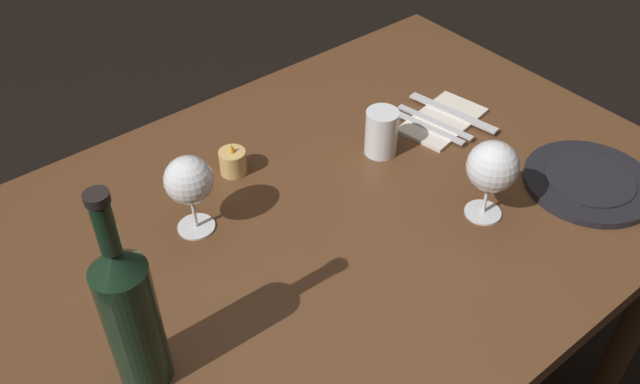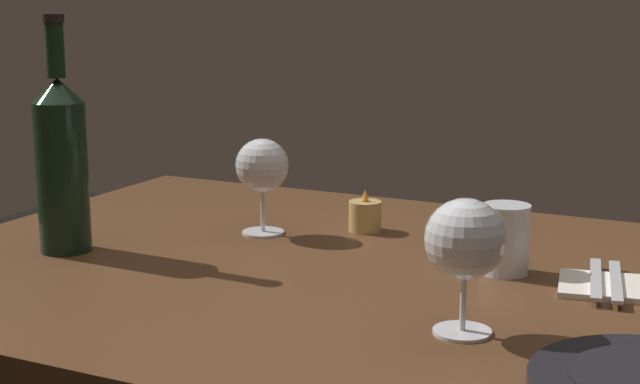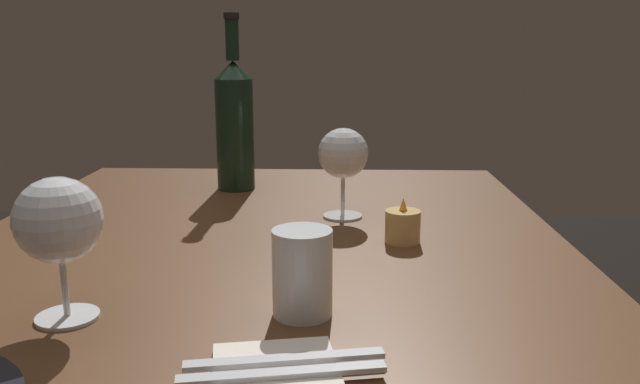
# 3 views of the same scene
# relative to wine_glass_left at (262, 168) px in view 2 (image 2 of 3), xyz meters

# --- Properties ---
(dining_table) EXTENTS (1.30, 0.90, 0.74)m
(dining_table) POSITION_rel_wine_glass_left_xyz_m (0.23, -0.12, -0.20)
(dining_table) COLOR #56351E
(dining_table) RESTS_ON ground
(wine_glass_left) EXTENTS (0.08, 0.08, 0.15)m
(wine_glass_left) POSITION_rel_wine_glass_left_xyz_m (0.00, 0.00, 0.00)
(wine_glass_left) COLOR white
(wine_glass_left) RESTS_ON dining_table
(wine_glass_right) EXTENTS (0.09, 0.09, 0.15)m
(wine_glass_right) POSITION_rel_wine_glass_left_xyz_m (0.42, -0.29, -0.00)
(wine_glass_right) COLOR white
(wine_glass_right) RESTS_ON dining_table
(wine_bottle) EXTENTS (0.07, 0.07, 0.34)m
(wine_bottle) POSITION_rel_wine_glass_left_xyz_m (-0.21, -0.21, 0.03)
(wine_bottle) COLOR black
(wine_bottle) RESTS_ON dining_table
(water_tumbler) EXTENTS (0.06, 0.06, 0.09)m
(water_tumbler) POSITION_rel_wine_glass_left_xyz_m (0.40, -0.04, -0.06)
(water_tumbler) COLOR white
(water_tumbler) RESTS_ON dining_table
(votive_candle) EXTENTS (0.05, 0.05, 0.07)m
(votive_candle) POSITION_rel_wine_glass_left_xyz_m (0.14, 0.09, -0.08)
(votive_candle) COLOR #DBB266
(votive_candle) RESTS_ON dining_table
(folded_napkin) EXTENTS (0.21, 0.14, 0.01)m
(folded_napkin) POSITION_rel_wine_glass_left_xyz_m (0.57, -0.05, -0.10)
(folded_napkin) COLOR silver
(folded_napkin) RESTS_ON dining_table
(fork_inner) EXTENTS (0.05, 0.18, 0.00)m
(fork_inner) POSITION_rel_wine_glass_left_xyz_m (0.55, -0.05, -0.10)
(fork_inner) COLOR silver
(fork_inner) RESTS_ON folded_napkin
(fork_outer) EXTENTS (0.05, 0.18, 0.00)m
(fork_outer) POSITION_rel_wine_glass_left_xyz_m (0.52, -0.05, -0.10)
(fork_outer) COLOR silver
(fork_outer) RESTS_ON folded_napkin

